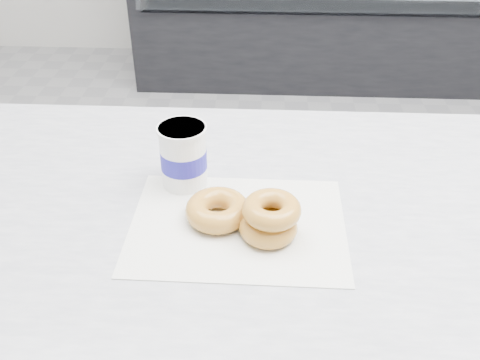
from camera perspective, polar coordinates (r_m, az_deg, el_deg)
The scene contains 5 objects.
ground at distance 1.97m, azimuth 14.01°, elevation -13.90°, with size 5.00×5.00×0.00m, color #97979A.
wax_paper at distance 0.85m, azimuth -0.24°, elevation -4.81°, with size 0.34×0.26×0.00m, color silver.
donut_single at distance 0.85m, azimuth -2.41°, elevation -3.21°, with size 0.10×0.10×0.04m, color gold.
donut_stack at distance 0.81m, azimuth 3.21°, elevation -4.10°, with size 0.12×0.12×0.06m.
coffee_cup at distance 0.92m, azimuth -6.05°, elevation 2.61°, with size 0.09×0.09×0.11m.
Camera 1 is at (-0.40, -1.28, 1.44)m, focal length 40.00 mm.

